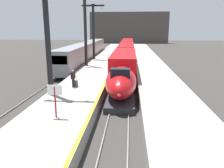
{
  "coord_description": "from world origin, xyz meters",
  "views": [
    {
      "loc": [
        0.77,
        -4.2,
        6.52
      ],
      "look_at": [
        -0.76,
        14.82,
        1.8
      ],
      "focal_mm": 35.82,
      "sensor_mm": 36.0,
      "label": 1
    }
  ],
  "objects": [
    {
      "name": "platform_left_safety_stripe",
      "position": [
        -1.77,
        24.75,
        1.05
      ],
      "size": [
        0.2,
        107.8,
        0.01
      ],
      "primitive_type": "cube",
      "color": "yellow",
      "rests_on": "platform_left"
    },
    {
      "name": "highspeed_train_main",
      "position": [
        0.0,
        39.84,
        1.95
      ],
      "size": [
        2.92,
        57.42,
        3.6
      ],
      "color": "#B20F14",
      "rests_on": "ground"
    },
    {
      "name": "terminus_back_wall",
      "position": [
        0.0,
        102.0,
        7.0
      ],
      "size": [
        36.0,
        2.0,
        14.0
      ],
      "primitive_type": "cube",
      "color": "#4C4742",
      "rests_on": "ground"
    },
    {
      "name": "rail_main_right",
      "position": [
        0.75,
        27.5,
        0.06
      ],
      "size": [
        0.08,
        110.0,
        0.12
      ],
      "primitive_type": "cube",
      "color": "slate",
      "rests_on": "ground"
    },
    {
      "name": "passenger_near_edge",
      "position": [
        -4.62,
        16.31,
        2.04
      ],
      "size": [
        0.4,
        0.49,
        1.69
      ],
      "color": "#23232D",
      "rests_on": "platform_left"
    },
    {
      "name": "departure_info_board",
      "position": [
        -3.83,
        8.75,
        2.56
      ],
      "size": [
        0.9,
        0.1,
        2.12
      ],
      "color": "maroon",
      "rests_on": "platform_left"
    },
    {
      "name": "station_column_distant",
      "position": [
        -5.9,
        36.8,
        6.85
      ],
      "size": [
        4.0,
        0.68,
        9.7
      ],
      "color": "black",
      "rests_on": "platform_left"
    },
    {
      "name": "station_column_far",
      "position": [
        -5.9,
        29.39,
        7.26
      ],
      "size": [
        4.0,
        0.68,
        10.48
      ],
      "color": "black",
      "rests_on": "platform_left"
    },
    {
      "name": "station_column_mid",
      "position": [
        -5.9,
        13.7,
        6.53
      ],
      "size": [
        4.0,
        0.68,
        9.1
      ],
      "color": "black",
      "rests_on": "platform_left"
    },
    {
      "name": "rail_secondary_right",
      "position": [
        -7.35,
        27.5,
        0.06
      ],
      "size": [
        0.08,
        110.0,
        0.12
      ],
      "primitive_type": "cube",
      "color": "slate",
      "rests_on": "ground"
    },
    {
      "name": "rail_main_left",
      "position": [
        -0.75,
        27.5,
        0.06
      ],
      "size": [
        0.08,
        110.0,
        0.12
      ],
      "primitive_type": "cube",
      "color": "slate",
      "rests_on": "ground"
    },
    {
      "name": "rail_secondary_left",
      "position": [
        -8.85,
        27.5,
        0.06
      ],
      "size": [
        0.08,
        110.0,
        0.12
      ],
      "primitive_type": "cube",
      "color": "slate",
      "rests_on": "ground"
    },
    {
      "name": "platform_right",
      "position": [
        4.05,
        24.75,
        0.53
      ],
      "size": [
        4.8,
        110.0,
        1.05
      ],
      "primitive_type": "cube",
      "color": "gray",
      "rests_on": "ground"
    },
    {
      "name": "regional_train_adjacent",
      "position": [
        -8.1,
        40.89,
        2.13
      ],
      "size": [
        2.85,
        36.6,
        3.8
      ],
      "color": "gray",
      "rests_on": "ground"
    },
    {
      "name": "platform_left",
      "position": [
        -4.05,
        24.75,
        0.53
      ],
      "size": [
        4.8,
        110.0,
        1.05
      ],
      "primitive_type": "cube",
      "color": "gray",
      "rests_on": "ground"
    },
    {
      "name": "rolling_suitcase",
      "position": [
        -4.48,
        16.62,
        1.35
      ],
      "size": [
        0.4,
        0.22,
        0.98
      ],
      "color": "#4C4C51",
      "rests_on": "platform_left"
    }
  ]
}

